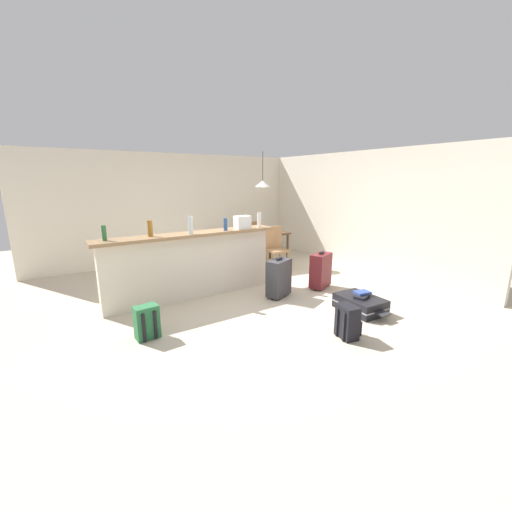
% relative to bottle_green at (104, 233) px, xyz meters
% --- Properties ---
extents(ground_plane, '(13.00, 13.00, 0.05)m').
position_rel_bottle_green_xyz_m(ground_plane, '(2.03, -0.38, -1.21)').
color(ground_plane, beige).
extents(wall_back, '(6.60, 0.10, 2.50)m').
position_rel_bottle_green_xyz_m(wall_back, '(2.03, 2.67, 0.06)').
color(wall_back, silver).
rests_on(wall_back, ground_plane).
extents(wall_right, '(0.10, 6.00, 2.50)m').
position_rel_bottle_green_xyz_m(wall_right, '(5.08, -0.08, 0.06)').
color(wall_right, silver).
rests_on(wall_right, ground_plane).
extents(partition_half_wall, '(2.80, 0.20, 1.03)m').
position_rel_bottle_green_xyz_m(partition_half_wall, '(1.25, -0.03, -0.67)').
color(partition_half_wall, silver).
rests_on(partition_half_wall, ground_plane).
extents(bar_countertop, '(2.96, 0.40, 0.05)m').
position_rel_bottle_green_xyz_m(bar_countertop, '(1.25, -0.03, -0.13)').
color(bar_countertop, '#93704C').
rests_on(bar_countertop, partition_half_wall).
extents(bottle_green, '(0.06, 0.06, 0.22)m').
position_rel_bottle_green_xyz_m(bottle_green, '(0.00, 0.00, 0.00)').
color(bottle_green, '#2D6B38').
rests_on(bottle_green, bar_countertop).
extents(bottle_amber, '(0.07, 0.07, 0.24)m').
position_rel_bottle_green_xyz_m(bottle_amber, '(0.63, -0.00, 0.01)').
color(bottle_amber, '#9E661E').
rests_on(bottle_amber, bar_countertop).
extents(bottle_clear, '(0.07, 0.07, 0.28)m').
position_rel_bottle_green_xyz_m(bottle_clear, '(1.22, -0.13, 0.03)').
color(bottle_clear, silver).
rests_on(bottle_clear, bar_countertop).
extents(bottle_blue, '(0.06, 0.06, 0.21)m').
position_rel_bottle_green_xyz_m(bottle_blue, '(1.84, -0.12, -0.00)').
color(bottle_blue, '#284C89').
rests_on(bottle_blue, bar_countertop).
extents(bottle_white, '(0.07, 0.07, 0.26)m').
position_rel_bottle_green_xyz_m(bottle_white, '(2.52, -0.11, 0.02)').
color(bottle_white, silver).
rests_on(bottle_white, bar_countertop).
extents(grocery_bag, '(0.26, 0.18, 0.22)m').
position_rel_bottle_green_xyz_m(grocery_bag, '(2.18, -0.09, 0.00)').
color(grocery_bag, silver).
rests_on(grocery_bag, bar_countertop).
extents(dining_table, '(1.10, 0.80, 0.74)m').
position_rel_bottle_green_xyz_m(dining_table, '(3.42, 1.13, -0.54)').
color(dining_table, '#4C331E').
rests_on(dining_table, ground_plane).
extents(dining_chair_near_partition, '(0.43, 0.43, 0.93)m').
position_rel_bottle_green_xyz_m(dining_chair_near_partition, '(3.43, 0.61, -0.67)').
color(dining_chair_near_partition, '#9E754C').
rests_on(dining_chair_near_partition, ground_plane).
extents(dining_chair_far_side, '(0.43, 0.43, 0.93)m').
position_rel_bottle_green_xyz_m(dining_chair_far_side, '(3.44, 1.69, -0.67)').
color(dining_chair_far_side, '#9E754C').
rests_on(dining_chair_far_side, ground_plane).
extents(pendant_lamp, '(0.34, 0.34, 0.80)m').
position_rel_bottle_green_xyz_m(pendant_lamp, '(3.48, 1.19, 0.63)').
color(pendant_lamp, black).
extents(suitcase_flat_black, '(0.54, 0.85, 0.22)m').
position_rel_bottle_green_xyz_m(suitcase_flat_black, '(3.10, -1.94, -1.08)').
color(suitcase_flat_black, black).
rests_on(suitcase_flat_black, ground_plane).
extents(suitcase_upright_charcoal, '(0.50, 0.38, 0.67)m').
position_rel_bottle_green_xyz_m(suitcase_upright_charcoal, '(2.45, -0.80, -0.86)').
color(suitcase_upright_charcoal, '#38383D').
rests_on(suitcase_upright_charcoal, ground_plane).
extents(backpack_green, '(0.29, 0.26, 0.42)m').
position_rel_bottle_green_xyz_m(backpack_green, '(0.22, -1.05, -0.99)').
color(backpack_green, '#286B3D').
rests_on(backpack_green, ground_plane).
extents(backpack_black, '(0.29, 0.31, 0.42)m').
position_rel_bottle_green_xyz_m(backpack_black, '(2.30, -2.40, -0.99)').
color(backpack_black, black).
rests_on(backpack_black, ground_plane).
extents(suitcase_upright_maroon, '(0.50, 0.38, 0.67)m').
position_rel_bottle_green_xyz_m(suitcase_upright_maroon, '(3.35, -0.85, -0.86)').
color(suitcase_upright_maroon, maroon).
rests_on(suitcase_upright_maroon, ground_plane).
extents(book_stack, '(0.32, 0.25, 0.07)m').
position_rel_bottle_green_xyz_m(book_stack, '(3.11, -1.95, -0.93)').
color(book_stack, black).
rests_on(book_stack, suitcase_flat_black).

